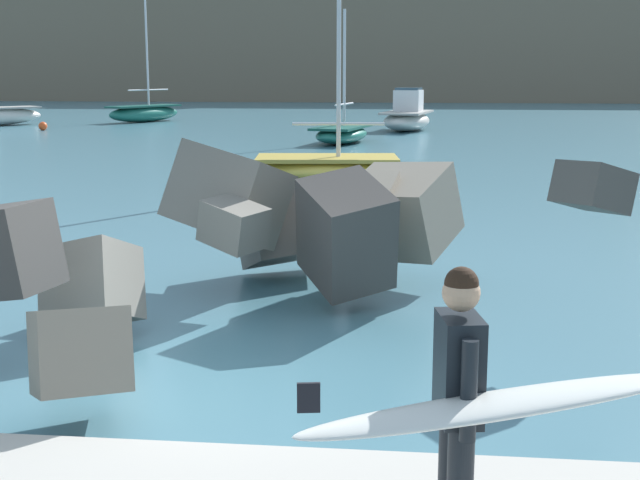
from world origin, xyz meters
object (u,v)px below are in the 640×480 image
Objects in this scene: boat_far_left at (342,133)px; mooring_buoy_middle at (43,126)px; surfer_with_board at (468,403)px; mooring_buoy_inner at (217,157)px; boat_mid_left at (407,117)px; boat_near_right at (144,112)px; boat_near_left at (327,166)px.

boat_far_left is 16.97m from mooring_buoy_middle.
mooring_buoy_inner is at bearing 105.98° from surfer_with_board.
boat_mid_left reaches higher than mooring_buoy_inner.
boat_near_right reaches higher than mooring_buoy_middle.
boat_mid_left is 8.43m from boat_far_left.
mooring_buoy_middle is at bearing -174.49° from boat_mid_left.
mooring_buoy_middle is at bearing -110.98° from boat_near_right.
boat_near_left is 25.32m from mooring_buoy_middle.
boat_near_right is at bearing 159.23° from boat_mid_left.
boat_mid_left is (-0.79, 40.37, -0.59)m from surfer_with_board.
boat_near_left is at bearing -49.41° from mooring_buoy_middle.
boat_near_left is at bearing -95.27° from boat_mid_left.
mooring_buoy_inner is 19.21m from mooring_buoy_middle.
boat_far_left is (-2.62, -8.01, -0.26)m from boat_mid_left.
boat_near_left is at bearing -86.97° from boat_far_left.
mooring_buoy_middle is (-2.93, -7.64, -0.35)m from boat_near_right.
mooring_buoy_inner is (-3.42, -8.47, -0.20)m from boat_far_left.
boat_near_left is 18.21× the size of mooring_buoy_inner.
boat_mid_left is at bearing 69.85° from mooring_buoy_inner.
boat_far_left is at bearing -47.20° from boat_near_right.
boat_near_left reaches higher than surfer_with_board.
boat_near_right is at bearing 132.80° from boat_far_left.
mooring_buoy_inner is (9.43, -22.35, -0.35)m from boat_near_right.
boat_far_left is 12.51× the size of mooring_buoy_inner.
boat_mid_left is 18.50m from mooring_buoy_middle.
boat_near_right reaches higher than boat_far_left.
boat_mid_left is 0.89× the size of boat_far_left.
mooring_buoy_middle is (-16.47, 19.22, -0.23)m from boat_near_left.
boat_near_left is 13.01m from boat_far_left.
surfer_with_board is 0.26× the size of boat_near_left.
boat_near_left reaches higher than mooring_buoy_middle.
surfer_with_board is 4.82× the size of mooring_buoy_middle.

